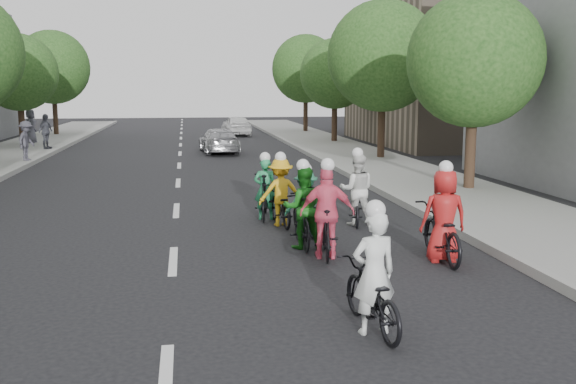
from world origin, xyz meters
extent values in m
plane|color=black|center=(0.00, 0.00, 0.00)|extent=(120.00, 120.00, 0.00)
cube|color=gray|center=(8.00, 10.00, 0.07)|extent=(4.00, 80.00, 0.15)
cube|color=#999993|center=(6.05, 10.00, 0.09)|extent=(0.18, 80.00, 0.18)
cube|color=gray|center=(16.00, 24.00, 4.00)|extent=(10.00, 14.00, 8.00)
cylinder|color=black|center=(-8.20, 24.00, 1.14)|extent=(0.32, 0.32, 2.27)
sphere|color=#194115|center=(-8.20, 24.00, 3.97)|extent=(4.00, 4.00, 4.00)
cylinder|color=black|center=(-8.20, 33.00, 1.24)|extent=(0.32, 0.32, 2.48)
sphere|color=#194115|center=(-8.20, 33.00, 4.53)|extent=(4.80, 4.80, 4.80)
cylinder|color=black|center=(8.80, 6.60, 1.14)|extent=(0.32, 0.32, 2.27)
sphere|color=#194115|center=(8.80, 6.60, 3.97)|extent=(4.00, 4.00, 4.00)
cylinder|color=black|center=(8.80, 15.60, 1.24)|extent=(0.32, 0.32, 2.48)
sphere|color=#194115|center=(8.80, 15.60, 4.53)|extent=(4.80, 4.80, 4.80)
cylinder|color=black|center=(8.80, 24.60, 1.14)|extent=(0.32, 0.32, 2.27)
sphere|color=#194115|center=(8.80, 24.60, 3.97)|extent=(4.00, 4.00, 4.00)
cylinder|color=black|center=(8.80, 33.60, 1.24)|extent=(0.32, 0.32, 2.48)
sphere|color=#194115|center=(8.80, 33.60, 4.53)|extent=(4.80, 4.80, 4.80)
imported|color=black|center=(2.62, -3.88, 0.46)|extent=(0.80, 1.81, 0.92)
imported|color=white|center=(2.62, -3.98, 0.80)|extent=(0.63, 0.45, 1.61)
sphere|color=white|center=(2.62, -3.98, 1.63)|extent=(0.26, 0.26, 0.26)
imported|color=black|center=(2.54, 0.69, 0.53)|extent=(0.53, 1.77, 1.06)
imported|color=#176516|center=(2.54, 0.59, 0.82)|extent=(0.80, 0.63, 1.63)
sphere|color=white|center=(2.54, 0.59, 1.65)|extent=(0.26, 0.26, 0.26)
imported|color=black|center=(2.41, 2.86, 0.45)|extent=(0.77, 1.76, 0.90)
imported|color=gold|center=(2.41, 2.76, 0.78)|extent=(1.07, 0.68, 1.57)
sphere|color=white|center=(2.41, 2.76, 1.59)|extent=(0.26, 0.26, 0.26)
imported|color=black|center=(2.84, -0.16, 0.48)|extent=(0.69, 1.64, 0.96)
imported|color=#F45677|center=(2.84, -0.26, 0.87)|extent=(1.07, 0.58, 1.73)
sphere|color=white|center=(2.84, -0.26, 1.75)|extent=(0.26, 0.26, 0.26)
imported|color=black|center=(4.89, -0.71, 0.52)|extent=(0.81, 2.01, 1.03)
imported|color=#AF1C1C|center=(4.89, -0.81, 0.86)|extent=(0.87, 0.60, 1.71)
sphere|color=white|center=(4.89, -0.81, 1.73)|extent=(0.26, 0.26, 0.26)
imported|color=black|center=(2.15, 3.61, 0.56)|extent=(0.83, 1.94, 1.13)
imported|color=#29975C|center=(2.15, 3.51, 0.74)|extent=(0.59, 0.44, 1.49)
sphere|color=white|center=(2.15, 3.51, 1.51)|extent=(0.26, 0.26, 0.26)
imported|color=black|center=(4.17, 2.65, 0.40)|extent=(0.84, 1.61, 0.81)
imported|color=white|center=(4.17, 2.55, 0.83)|extent=(0.92, 0.78, 1.65)
sphere|color=white|center=(4.17, 2.55, 1.67)|extent=(0.26, 0.26, 0.26)
imported|color=black|center=(2.79, 1.75, 0.47)|extent=(0.67, 1.61, 0.94)
imported|color=#246C4A|center=(2.79, 1.65, 0.71)|extent=(0.99, 0.66, 1.43)
sphere|color=white|center=(2.79, 1.65, 1.45)|extent=(0.26, 0.26, 0.26)
imported|color=#A1A2A6|center=(1.91, 20.01, 0.61)|extent=(2.01, 4.30, 1.21)
imported|color=silver|center=(3.69, 31.78, 0.68)|extent=(1.95, 4.14, 1.37)
imported|color=#45444F|center=(-6.30, 16.58, 0.98)|extent=(0.88, 1.20, 1.66)
imported|color=#525460|center=(-6.60, 21.93, 1.02)|extent=(0.80, 1.11, 1.75)
imported|color=#545361|center=(-8.24, 26.08, 1.07)|extent=(0.69, 0.96, 1.85)
camera|label=1|loc=(0.28, -11.64, 3.13)|focal=40.00mm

